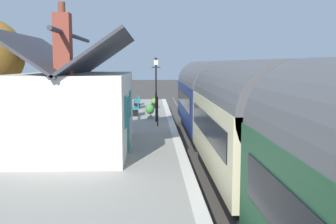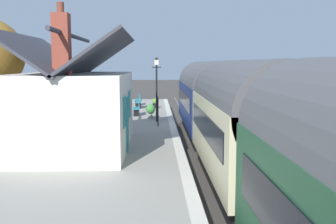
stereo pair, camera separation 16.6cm
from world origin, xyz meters
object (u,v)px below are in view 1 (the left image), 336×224
train (246,123)px  lamp_post_platform (156,77)px  bench_by_lamp (136,108)px  planter_bench_right (108,114)px  station_building (75,108)px  bench_near_building (137,99)px  bench_platform_end (138,102)px  planter_by_door (150,111)px  planter_corner_building (106,105)px  planter_edge_near (154,103)px  station_sign_board (158,104)px

train → lamp_post_platform: lamp_post_platform is taller
bench_by_lamp → planter_bench_right: bearing=139.3°
station_building → bench_near_building: station_building is taller
bench_near_building → bench_platform_end: same height
planter_by_door → lamp_post_platform: 2.52m
bench_by_lamp → bench_near_building: bearing=1.7°
planter_corner_building → lamp_post_platform: lamp_post_platform is taller
bench_near_building → bench_by_lamp: bearing=-178.3°
planter_edge_near → station_building: bearing=167.5°
train → lamp_post_platform: bearing=16.7°
bench_near_building → bench_platform_end: (-2.11, -0.16, 0.00)m
bench_near_building → station_sign_board: station_sign_board is taller
bench_platform_end → planter_edge_near: bench_platform_end is taller
bench_platform_end → planter_bench_right: 6.41m
planter_corner_building → station_sign_board: (-6.73, -3.54, 0.78)m
train → bench_platform_end: train is taller
planter_edge_near → lamp_post_platform: size_ratio=0.20×
planter_edge_near → planter_corner_building: 3.87m
station_building → planter_edge_near: size_ratio=9.58×
bench_by_lamp → bench_near_building: 6.42m
station_building → train: bearing=-112.0°
planter_bench_right → lamp_post_platform: (-1.10, -2.90, 2.27)m
station_building → planter_bench_right: 8.50m
station_building → bench_by_lamp: bearing=-10.9°
bench_platform_end → lamp_post_platform: lamp_post_platform is taller
lamp_post_platform → station_sign_board: 2.01m
bench_platform_end → planter_by_door: (-6.01, -0.93, -0.01)m
bench_platform_end → planter_corner_building: (-2.00, 2.17, -0.07)m
station_building → planter_by_door: (8.59, -2.89, -1.15)m
planter_corner_building → bench_platform_end: bearing=-47.4°
planter_edge_near → planter_by_door: (-5.85, 0.30, 0.08)m
bench_by_lamp → planter_by_door: planter_by_door is taller
bench_near_building → planter_corner_building: bench_near_building is taller
bench_platform_end → planter_edge_near: (-0.16, -1.24, -0.09)m
planter_by_door → station_sign_board: (-2.72, -0.43, 0.72)m
train → planter_edge_near: 17.25m
planter_edge_near → planter_by_door: size_ratio=0.84×
station_sign_board → lamp_post_platform: bearing=2.7°
station_building → bench_platform_end: 14.78m
planter_bench_right → planter_by_door: bearing=-85.6°
bench_platform_end → station_sign_board: station_sign_board is taller
bench_near_building → station_sign_board: 10.97m
station_building → planter_corner_building: (12.60, 0.22, -1.21)m
station_building → station_sign_board: size_ratio=4.59×
bench_near_building → station_sign_board: (-10.84, -1.53, 0.71)m
train → station_building: 6.70m
bench_platform_end → planter_corner_building: 2.95m
lamp_post_platform → station_sign_board: lamp_post_platform is taller
planter_bench_right → station_sign_board: 3.99m
planter_corner_building → planter_bench_right: bearing=-172.2°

